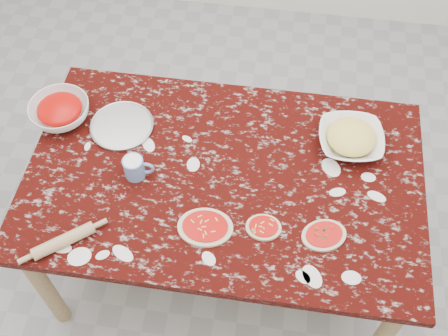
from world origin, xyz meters
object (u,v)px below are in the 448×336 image
(pizza_tray, at_px, (122,126))
(rolling_pin, at_px, (64,241))
(worktable, at_px, (224,186))
(sauce_bowl, at_px, (60,111))
(cheese_bowl, at_px, (350,140))
(flour_mug, at_px, (135,168))

(pizza_tray, bearing_deg, rolling_pin, -96.65)
(worktable, xyz_separation_m, rolling_pin, (-0.54, -0.39, 0.11))
(rolling_pin, bearing_deg, sauce_bowl, 109.05)
(pizza_tray, relative_size, cheese_bowl, 0.99)
(cheese_bowl, bearing_deg, pizza_tray, -177.19)
(worktable, height_order, pizza_tray, pizza_tray)
(worktable, distance_m, cheese_bowl, 0.56)
(pizza_tray, distance_m, cheese_bowl, 0.97)
(cheese_bowl, relative_size, flour_mug, 2.17)
(sauce_bowl, bearing_deg, rolling_pin, -70.95)
(sauce_bowl, xyz_separation_m, flour_mug, (0.39, -0.25, 0.01))
(cheese_bowl, xyz_separation_m, rolling_pin, (-1.03, -0.62, -0.01))
(pizza_tray, xyz_separation_m, cheese_bowl, (0.97, 0.05, 0.03))
(flour_mug, bearing_deg, sauce_bowl, 147.83)
(pizza_tray, bearing_deg, flour_mug, -62.53)
(sauce_bowl, bearing_deg, worktable, -14.85)
(sauce_bowl, relative_size, flour_mug, 2.08)
(cheese_bowl, height_order, flour_mug, flour_mug)
(worktable, bearing_deg, rolling_pin, -143.95)
(sauce_bowl, height_order, flour_mug, flour_mug)
(sauce_bowl, relative_size, cheese_bowl, 0.96)
(pizza_tray, bearing_deg, cheese_bowl, 2.81)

